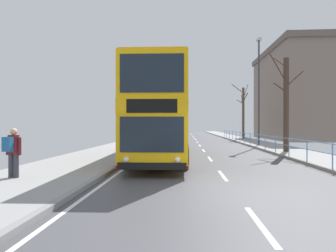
% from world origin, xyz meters
% --- Properties ---
extents(ground, '(15.80, 140.00, 0.20)m').
position_xyz_m(ground, '(-0.72, -0.00, 0.04)').
color(ground, '#49494E').
extents(double_decker_bus_main, '(2.90, 11.09, 4.57)m').
position_xyz_m(double_decker_bus_main, '(-2.66, 7.19, 2.39)').
color(double_decker_bus_main, '#F4B20F').
rests_on(double_decker_bus_main, ground).
extents(pedestrian_railing_far_kerb, '(0.05, 32.76, 1.01)m').
position_xyz_m(pedestrian_railing_far_kerb, '(4.45, 15.63, 0.83)').
color(pedestrian_railing_far_kerb, '#598CC6').
rests_on(pedestrian_railing_far_kerb, ground).
extents(pedestrian_companion, '(0.55, 0.55, 1.61)m').
position_xyz_m(pedestrian_companion, '(-6.96, 1.04, 1.07)').
color(pedestrian_companion, '#383842').
rests_on(pedestrian_companion, ground).
extents(street_lamp_far_side, '(0.28, 0.60, 9.10)m').
position_xyz_m(street_lamp_far_side, '(4.93, 15.77, 5.32)').
color(street_lamp_far_side, '#38383D').
rests_on(street_lamp_far_side, ground).
extents(bare_tree_far_00, '(2.05, 3.45, 7.22)m').
position_xyz_m(bare_tree_far_00, '(6.07, 27.07, 3.66)').
color(bare_tree_far_00, brown).
rests_on(bare_tree_far_00, ground).
extents(bare_tree_far_01, '(1.99, 2.75, 6.66)m').
position_xyz_m(bare_tree_far_01, '(5.21, 10.50, 3.38)').
color(bare_tree_far_01, '#423328').
rests_on(bare_tree_far_01, ground).
extents(background_building_00, '(11.23, 14.53, 11.96)m').
position_xyz_m(background_building_00, '(15.06, 28.87, 6.01)').
color(background_building_00, slate).
rests_on(background_building_00, ground).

